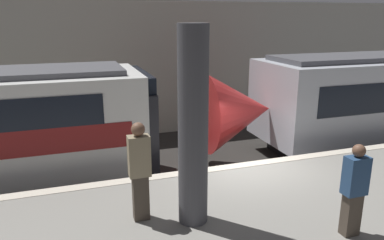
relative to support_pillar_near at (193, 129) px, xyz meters
name	(u,v)px	position (x,y,z in m)	size (l,w,h in m)	color
ground_plane	(242,203)	(2.09, 2.19, -2.87)	(120.00, 120.00, 0.00)	#282623
station_rear_barrier	(172,69)	(2.09, 8.84, -0.23)	(50.00, 0.15, 5.27)	#B2AD9E
support_pillar_near	(193,129)	(0.00, 0.00, 0.00)	(0.52, 0.52, 3.47)	#47474C
person_waiting	(140,169)	(-0.88, 0.34, -0.76)	(0.38, 0.24, 1.83)	#473D33
person_walking	(354,188)	(2.37, -1.28, -0.89)	(0.38, 0.24, 1.61)	#473D33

